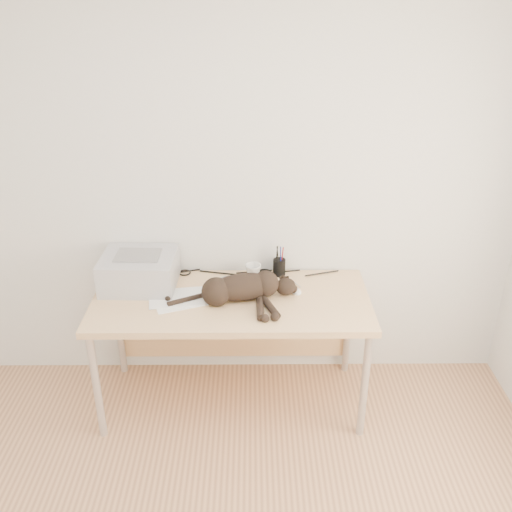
{
  "coord_description": "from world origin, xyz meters",
  "views": [
    {
      "loc": [
        0.12,
        -1.45,
        2.42
      ],
      "look_at": [
        0.14,
        1.34,
        1.04
      ],
      "focal_mm": 40.0,
      "sensor_mm": 36.0,
      "label": 1
    }
  ],
  "objects_px": {
    "desk": "(232,310)",
    "printer": "(140,270)",
    "cat": "(239,289)",
    "mug": "(253,271)",
    "pen_cup": "(279,267)",
    "mouse": "(295,289)"
  },
  "relations": [
    {
      "from": "mug",
      "to": "mouse",
      "type": "xyz_separation_m",
      "value": [
        0.25,
        -0.17,
        -0.03
      ]
    },
    {
      "from": "printer",
      "to": "mouse",
      "type": "bearing_deg",
      "value": -5.54
    },
    {
      "from": "printer",
      "to": "pen_cup",
      "type": "relative_size",
      "value": 2.26
    },
    {
      "from": "cat",
      "to": "mug",
      "type": "relative_size",
      "value": 7.82
    },
    {
      "from": "cat",
      "to": "printer",
      "type": "bearing_deg",
      "value": 150.18
    },
    {
      "from": "printer",
      "to": "mug",
      "type": "distance_m",
      "value": 0.68
    },
    {
      "from": "desk",
      "to": "printer",
      "type": "xyz_separation_m",
      "value": [
        -0.55,
        0.08,
        0.23
      ]
    },
    {
      "from": "cat",
      "to": "mouse",
      "type": "distance_m",
      "value": 0.34
    },
    {
      "from": "cat",
      "to": "mug",
      "type": "distance_m",
      "value": 0.28
    },
    {
      "from": "desk",
      "to": "printer",
      "type": "height_order",
      "value": "printer"
    },
    {
      "from": "desk",
      "to": "mouse",
      "type": "height_order",
      "value": "mouse"
    },
    {
      "from": "cat",
      "to": "mug",
      "type": "xyz_separation_m",
      "value": [
        0.08,
        0.27,
        -0.03
      ]
    },
    {
      "from": "mug",
      "to": "printer",
      "type": "bearing_deg",
      "value": -172.94
    },
    {
      "from": "printer",
      "to": "pen_cup",
      "type": "xyz_separation_m",
      "value": [
        0.84,
        0.12,
        -0.04
      ]
    },
    {
      "from": "desk",
      "to": "pen_cup",
      "type": "bearing_deg",
      "value": 35.16
    },
    {
      "from": "mug",
      "to": "mouse",
      "type": "relative_size",
      "value": 0.93
    },
    {
      "from": "cat",
      "to": "mouse",
      "type": "xyz_separation_m",
      "value": [
        0.33,
        0.1,
        -0.06
      ]
    },
    {
      "from": "desk",
      "to": "printer",
      "type": "relative_size",
      "value": 3.6
    },
    {
      "from": "desk",
      "to": "pen_cup",
      "type": "height_order",
      "value": "pen_cup"
    },
    {
      "from": "cat",
      "to": "mouse",
      "type": "bearing_deg",
      "value": 4.37
    },
    {
      "from": "mouse",
      "to": "printer",
      "type": "bearing_deg",
      "value": 149.71
    },
    {
      "from": "mouse",
      "to": "desk",
      "type": "bearing_deg",
      "value": 153.88
    }
  ]
}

